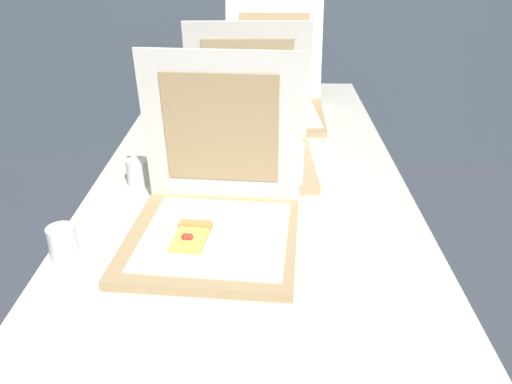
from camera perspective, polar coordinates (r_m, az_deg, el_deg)
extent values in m
cube|color=silver|center=(1.41, -0.71, 0.17)|extent=(0.85, 2.04, 0.03)
cylinder|color=gray|center=(2.46, -8.37, 2.52)|extent=(0.04, 0.04, 0.73)
cylinder|color=gray|center=(2.45, 8.36, 2.40)|extent=(0.04, 0.04, 0.73)
cube|color=tan|center=(1.15, -4.91, -5.27)|extent=(0.40, 0.40, 0.02)
cube|color=silver|center=(1.15, -4.51, -4.74)|extent=(0.34, 0.34, 0.00)
cube|color=white|center=(1.21, -3.88, 6.99)|extent=(0.38, 0.07, 0.37)
cube|color=tan|center=(1.21, -3.90, 6.91)|extent=(0.27, 0.05, 0.27)
cube|color=#EAC156|center=(1.13, -7.29, -5.13)|extent=(0.08, 0.11, 0.01)
cube|color=tan|center=(1.17, -6.70, -3.66)|extent=(0.07, 0.03, 0.02)
sphere|color=red|center=(1.12, -7.83, -4.92)|extent=(0.02, 0.02, 0.02)
sphere|color=red|center=(1.12, -7.34, -4.94)|extent=(0.02, 0.02, 0.02)
cube|color=tan|center=(1.51, -0.79, 3.21)|extent=(0.39, 0.39, 0.02)
cube|color=silver|center=(1.51, -0.68, 3.64)|extent=(0.33, 0.33, 0.00)
cube|color=white|center=(1.59, -0.89, 11.98)|extent=(0.38, 0.08, 0.37)
cube|color=tan|center=(1.59, -0.89, 11.96)|extent=(0.27, 0.05, 0.27)
cube|color=#EAC156|center=(1.45, -2.24, 2.91)|extent=(0.13, 0.16, 0.01)
cube|color=tan|center=(1.51, -3.20, 4.01)|extent=(0.08, 0.05, 0.02)
sphere|color=red|center=(1.47, -2.93, 3.53)|extent=(0.02, 0.02, 0.02)
cube|color=tan|center=(1.90, 1.76, 8.43)|extent=(0.38, 0.38, 0.02)
cube|color=silver|center=(1.89, 1.99, 8.68)|extent=(0.33, 0.33, 0.00)
cube|color=white|center=(2.08, 1.97, 15.55)|extent=(0.38, 0.11, 0.36)
cube|color=tan|center=(2.07, 1.97, 15.47)|extent=(0.27, 0.07, 0.26)
cube|color=#E0B266|center=(1.84, 1.14, 8.39)|extent=(0.10, 0.13, 0.01)
cube|color=tan|center=(1.90, 1.66, 9.03)|extent=(0.07, 0.04, 0.02)
sphere|color=red|center=(1.84, 1.74, 8.60)|extent=(0.02, 0.02, 0.02)
cylinder|color=white|center=(1.73, -7.71, 7.08)|extent=(0.06, 0.06, 0.07)
cylinder|color=white|center=(1.43, -12.92, 2.17)|extent=(0.06, 0.06, 0.07)
cylinder|color=white|center=(1.17, -20.57, -5.20)|extent=(0.06, 0.06, 0.07)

